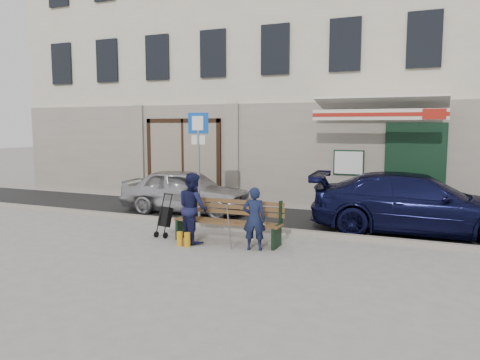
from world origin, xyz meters
The scene contains 11 objects.
ground centered at (0.00, 0.00, 0.00)m, with size 80.00×80.00×0.00m, color #9E9991.
asphalt_lane centered at (0.00, 3.10, 0.01)m, with size 60.00×3.20×0.01m, color #282828.
curb centered at (0.00, 1.50, 0.06)m, with size 60.00×0.18×0.12m, color #9E9384.
building centered at (0.01, 8.45, 4.97)m, with size 20.00×8.27×10.00m.
car_silver centered at (-1.97, 2.90, 0.64)m, with size 1.52×3.78×1.29m, color #B5B4B9.
car_navy centered at (4.28, 2.75, 0.71)m, with size 1.98×4.87×1.41m, color black.
parking_sign centered at (-0.94, 1.75, 1.92)m, with size 0.52×0.13×2.84m.
bench centered at (0.53, 0.23, 0.46)m, with size 2.40×1.17×0.98m.
man centered at (1.33, -0.12, 0.64)m, with size 0.47×0.31×1.29m, color #141B39.
woman centered at (-0.12, -0.04, 0.76)m, with size 0.74×0.57×1.52m, color #16183C.
stroller centered at (-0.97, 0.18, 0.43)m, with size 0.33×0.43×0.97m.
Camera 1 is at (4.74, -8.77, 2.52)m, focal length 35.00 mm.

